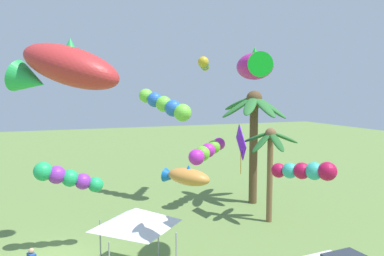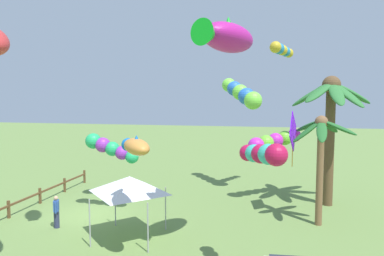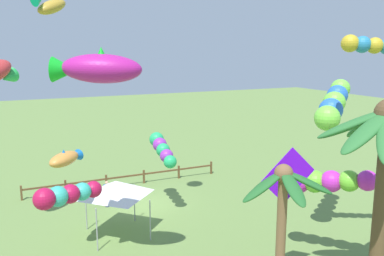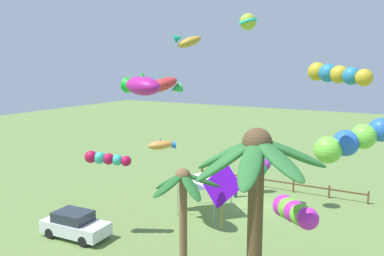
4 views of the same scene
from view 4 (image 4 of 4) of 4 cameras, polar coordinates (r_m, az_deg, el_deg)
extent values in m
plane|color=olive|center=(29.45, 9.36, -10.51)|extent=(120.00, 120.00, 0.00)
cylinder|color=brown|center=(15.28, 8.78, -15.25)|extent=(0.55, 0.55, 7.10)
ellipsoid|color=#2D7033|center=(14.64, 4.86, -3.66)|extent=(2.44, 0.91, 1.56)
ellipsoid|color=#2D7033|center=(14.00, 4.87, -4.50)|extent=(2.25, 2.06, 1.67)
ellipsoid|color=#2D7033|center=(13.21, 8.24, -4.99)|extent=(1.18, 2.51, 1.50)
ellipsoid|color=#2D7033|center=(13.32, 12.06, -4.33)|extent=(2.49, 2.01, 1.22)
ellipsoid|color=#2D7033|center=(14.44, 13.83, -3.42)|extent=(2.57, 1.77, 1.25)
ellipsoid|color=#2D7033|center=(15.23, 11.21, -3.50)|extent=(1.14, 2.44, 1.65)
ellipsoid|color=#2D7033|center=(15.30, 7.10, -2.84)|extent=(2.31, 2.18, 1.41)
sphere|color=brown|center=(14.20, 9.12, -2.06)|extent=(1.05, 1.05, 1.05)
cylinder|color=brown|center=(17.92, -1.23, -14.70)|extent=(0.34, 0.34, 5.18)
ellipsoid|color=#236028|center=(17.58, -3.21, -7.49)|extent=(1.64, 0.65, 1.10)
ellipsoid|color=#236028|center=(16.58, -3.29, -8.05)|extent=(0.91, 1.77, 0.85)
ellipsoid|color=#236028|center=(16.41, -0.16, -8.29)|extent=(1.65, 1.39, 0.89)
ellipsoid|color=#236028|center=(17.27, 1.40, -7.35)|extent=(1.59, 1.49, 0.86)
ellipsoid|color=#236028|center=(17.79, -0.54, -7.54)|extent=(0.80, 1.57, 1.25)
sphere|color=brown|center=(17.04, -1.26, -6.70)|extent=(0.64, 0.64, 0.64)
cube|color=brown|center=(31.49, 23.50, -8.95)|extent=(0.12, 0.12, 0.95)
cube|color=brown|center=(31.85, 18.69, -8.46)|extent=(0.12, 0.12, 0.95)
cube|color=brown|center=(32.42, 14.03, -7.94)|extent=(0.12, 0.12, 0.95)
cube|color=brown|center=(33.19, 9.57, -7.39)|extent=(0.12, 0.12, 0.95)
cube|color=brown|center=(34.16, 5.35, -6.82)|extent=(0.12, 0.12, 0.95)
cube|color=brown|center=(35.30, 1.40, -6.26)|extent=(0.12, 0.12, 0.95)
cube|color=brown|center=(32.73, 11.78, -7.35)|extent=(13.42, 0.09, 0.11)
cube|color=silver|center=(24.66, -16.01, -13.23)|extent=(4.00, 1.93, 0.70)
cube|color=#282D38|center=(24.53, -16.34, -11.79)|extent=(2.12, 1.62, 0.56)
cylinder|color=black|center=(24.58, -12.57, -13.92)|extent=(0.61, 0.22, 0.60)
cylinder|color=black|center=(23.50, -15.04, -15.14)|extent=(0.61, 0.22, 0.60)
cylinder|color=black|center=(26.08, -16.81, -12.73)|extent=(0.61, 0.22, 0.60)
cylinder|color=black|center=(25.06, -19.32, -13.78)|extent=(0.61, 0.22, 0.60)
cylinder|color=#2D3351|center=(30.55, 6.12, -8.88)|extent=(0.26, 0.26, 0.84)
cube|color=#2D519E|center=(30.34, 6.15, -7.64)|extent=(0.44, 0.37, 0.54)
sphere|color=tan|center=(30.24, 6.16, -6.96)|extent=(0.21, 0.21, 0.21)
cylinder|color=#2D519E|center=(30.36, 6.58, -7.74)|extent=(0.09, 0.09, 0.52)
cylinder|color=#2D519E|center=(30.36, 5.71, -7.73)|extent=(0.09, 0.09, 0.52)
cylinder|color=#9E9EA3|center=(27.67, 5.52, -9.43)|extent=(0.06, 0.06, 2.10)
cylinder|color=#9E9EA3|center=(28.77, 0.75, -8.65)|extent=(0.06, 0.06, 2.10)
cylinder|color=#9E9EA3|center=(25.45, 3.06, -11.08)|extent=(0.06, 0.06, 2.10)
cylinder|color=#9E9EA3|center=(26.65, -2.02, -10.13)|extent=(0.06, 0.06, 2.10)
pyramid|color=white|center=(26.67, 1.84, -6.90)|extent=(2.86, 2.86, 0.75)
sphere|color=#BA1242|center=(23.35, -14.00, -3.94)|extent=(0.70, 0.70, 0.70)
sphere|color=#36B7A6|center=(23.25, -12.82, -4.11)|extent=(0.68, 0.68, 0.68)
sphere|color=#BA1242|center=(23.15, -11.64, -4.27)|extent=(0.65, 0.65, 0.65)
sphere|color=#36B7A6|center=(23.07, -10.44, -4.43)|extent=(0.62, 0.62, 0.62)
sphere|color=#BA1242|center=(22.99, -9.24, -4.59)|extent=(0.59, 0.59, 0.59)
sphere|color=gold|center=(16.64, 17.16, 7.58)|extent=(0.73, 0.73, 0.73)
sphere|color=teal|center=(16.33, 18.54, 7.34)|extent=(0.70, 0.70, 0.70)
sphere|color=gold|center=(16.02, 19.96, 7.08)|extent=(0.67, 0.67, 0.67)
sphere|color=teal|center=(15.73, 21.45, 6.81)|extent=(0.64, 0.64, 0.64)
sphere|color=gold|center=(15.44, 22.98, 6.53)|extent=(0.61, 0.61, 0.61)
sphere|color=#99C236|center=(25.48, 7.86, 14.55)|extent=(1.02, 1.02, 1.02)
torus|color=#13D7E3|center=(25.48, 7.86, 14.55)|extent=(1.28, 1.29, 0.43)
sphere|color=#CD2AC4|center=(19.10, 12.78, -10.60)|extent=(1.02, 1.02, 1.02)
sphere|color=#6ED234|center=(18.43, 13.48, -10.94)|extent=(0.98, 0.98, 0.98)
sphere|color=#CD2AC4|center=(17.76, 14.23, -11.31)|extent=(0.94, 0.94, 0.94)
sphere|color=#6ED234|center=(17.10, 15.04, -11.70)|extent=(0.90, 0.90, 0.90)
sphere|color=#CD2AC4|center=(16.44, 15.92, -12.13)|extent=(0.86, 0.86, 0.86)
ellipsoid|color=red|center=(30.61, -4.30, 6.05)|extent=(2.61, 2.97, 1.62)
cone|color=green|center=(31.06, -2.30, 5.51)|extent=(1.25, 1.30, 1.01)
cone|color=green|center=(30.59, -4.31, 6.83)|extent=(0.72, 0.72, 0.53)
sphere|color=#77DE42|center=(18.26, 18.53, -2.92)|extent=(1.18, 1.18, 1.18)
sphere|color=blue|center=(18.55, 20.75, -2.00)|extent=(1.13, 1.13, 1.13)
sphere|color=#77DE42|center=(18.87, 22.89, -1.10)|extent=(1.08, 1.08, 1.08)
sphere|color=blue|center=(19.22, 24.96, -0.23)|extent=(1.04, 1.04, 1.04)
ellipsoid|color=#B31C87|center=(22.61, -6.94, 5.88)|extent=(3.23, 2.48, 1.14)
cone|color=#11B921|center=(23.74, -8.48, 5.90)|extent=(1.23, 1.21, 0.94)
cone|color=#11B921|center=(22.59, -6.96, 7.07)|extent=(0.75, 0.75, 0.59)
ellipsoid|color=#D3893B|center=(26.35, -4.47, -2.39)|extent=(1.78, 1.70, 0.70)
cone|color=blue|center=(26.45, -2.90, -2.43)|extent=(0.75, 0.75, 0.55)
cone|color=blue|center=(26.30, -4.47, -1.82)|extent=(0.46, 0.46, 0.33)
sphere|color=#23B865|center=(28.16, 11.47, -3.14)|extent=(0.88, 0.88, 0.88)
sphere|color=purple|center=(27.68, 11.05, -3.77)|extent=(0.84, 0.84, 0.84)
sphere|color=#23B865|center=(27.19, 10.61, -4.43)|extent=(0.81, 0.81, 0.81)
sphere|color=purple|center=(26.71, 10.15, -5.10)|extent=(0.77, 0.77, 0.77)
sphere|color=#23B865|center=(26.24, 9.68, -5.81)|extent=(0.74, 0.74, 0.74)
ellipsoid|color=#B68E2C|center=(28.50, -0.38, 11.98)|extent=(1.94, 1.73, 1.14)
cone|color=#08AD73|center=(28.44, -1.93, 12.49)|extent=(0.87, 0.83, 0.68)
cone|color=#08AD73|center=(28.51, -0.38, 12.53)|extent=(0.47, 0.47, 0.34)
cube|color=#6A0EE9|center=(17.73, 4.21, -8.08)|extent=(2.10, 0.50, 2.13)
cylinder|color=orange|center=(18.12, 4.17, -11.77)|extent=(0.05, 0.05, 1.39)
camera|label=1|loc=(37.30, -16.24, 5.35)|focal=35.22mm
camera|label=2|loc=(31.79, -28.29, 1.87)|focal=33.47mm
camera|label=3|loc=(17.15, -49.03, 4.03)|focal=38.51mm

